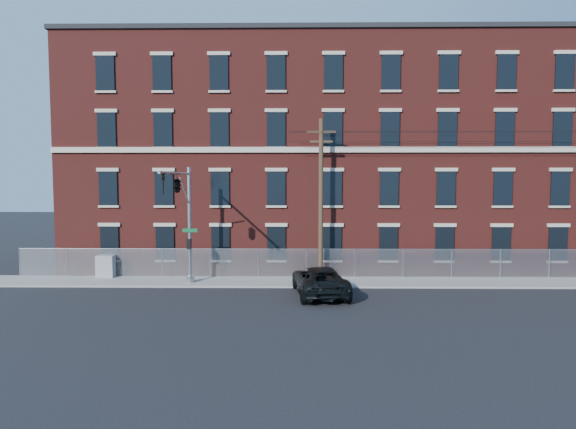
# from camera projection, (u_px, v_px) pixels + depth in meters

# --- Properties ---
(ground) EXTENTS (140.00, 140.00, 0.00)m
(ground) POSITION_uv_depth(u_px,v_px,m) (287.00, 303.00, 25.31)
(ground) COLOR black
(ground) RESTS_ON ground
(sidewalk) EXTENTS (65.00, 3.00, 0.12)m
(sidewalk) POSITION_uv_depth(u_px,v_px,m) (483.00, 282.00, 30.13)
(sidewalk) COLOR #9A9791
(sidewalk) RESTS_ON ground
(mill_building) EXTENTS (55.30, 14.32, 16.30)m
(mill_building) POSITION_uv_depth(u_px,v_px,m) (443.00, 157.00, 38.45)
(mill_building) COLOR maroon
(mill_building) RESTS_ON ground
(chain_link_fence) EXTENTS (59.06, 0.06, 1.85)m
(chain_link_fence) POSITION_uv_depth(u_px,v_px,m) (476.00, 263.00, 31.35)
(chain_link_fence) COLOR #A5A8AD
(chain_link_fence) RESTS_ON ground
(traffic_signal_mast) EXTENTS (0.90, 6.75, 7.00)m
(traffic_signal_mast) POSITION_uv_depth(u_px,v_px,m) (180.00, 197.00, 27.19)
(traffic_signal_mast) COLOR #9EA0A5
(traffic_signal_mast) RESTS_ON ground
(utility_pole_near) EXTENTS (1.80, 0.28, 10.00)m
(utility_pole_near) POSITION_uv_depth(u_px,v_px,m) (321.00, 196.00, 30.49)
(utility_pole_near) COLOR #4B3825
(utility_pole_near) RESTS_ON ground
(pickup_truck) EXTENTS (3.25, 5.95, 1.58)m
(pickup_truck) POSITION_uv_depth(u_px,v_px,m) (320.00, 281.00, 27.11)
(pickup_truck) COLOR black
(pickup_truck) RESTS_ON ground
(utility_cabinet) EXTENTS (1.16, 0.63, 1.41)m
(utility_cabinet) POSITION_uv_depth(u_px,v_px,m) (106.00, 266.00, 31.40)
(utility_cabinet) COLOR gray
(utility_cabinet) RESTS_ON sidewalk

